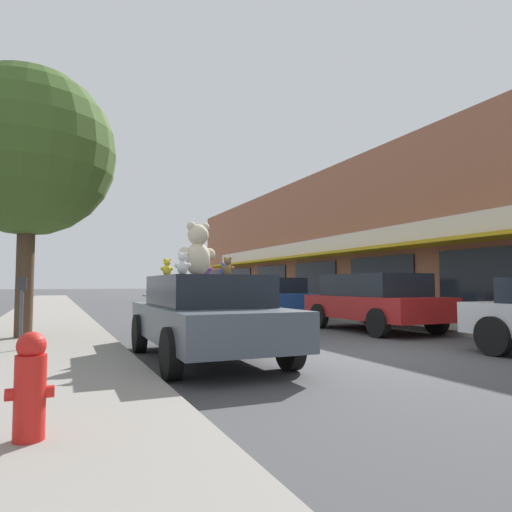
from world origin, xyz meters
TOP-DOWN VIEW (x-y plane):
  - ground_plane at (0.00, 0.00)m, footprint 260.00×260.00m
  - sidewalk_near at (-5.41, 0.00)m, footprint 2.90×90.00m
  - storefront_row at (14.78, 10.30)m, footprint 17.17×40.34m
  - plush_art_car at (-2.81, 0.48)m, footprint 2.04×4.44m
  - teddy_bear_giant at (-2.84, 0.90)m, footprint 0.73×0.47m
  - teddy_bear_brown at (-2.33, 0.71)m, footprint 0.24×0.23m
  - teddy_bear_white at (-3.36, -0.03)m, footprint 0.27×0.21m
  - teddy_bear_green at (-2.78, 1.26)m, footprint 0.27×0.18m
  - teddy_bear_blue at (-2.30, 0.98)m, footprint 0.19×0.13m
  - teddy_bear_purple at (-2.56, 1.26)m, footprint 0.19×0.26m
  - teddy_bear_yellow at (-3.38, 0.94)m, footprint 0.23×0.14m
  - parked_car_far_center at (2.88, 3.23)m, footprint 2.06×4.28m
  - parked_car_far_right at (2.88, 9.61)m, footprint 2.01×4.74m
  - street_tree at (-5.77, 4.17)m, footprint 3.74×3.74m
  - fire_hydrant at (-5.33, -3.18)m, footprint 0.33×0.22m
  - parking_meter at (-5.69, 2.03)m, footprint 0.14×0.10m

SIDE VIEW (x-z plane):
  - ground_plane at x=0.00m, z-range 0.00..0.00m
  - sidewalk_near at x=-5.41m, z-range 0.00..0.14m
  - fire_hydrant at x=-5.33m, z-range 0.14..0.93m
  - plush_art_car at x=-2.81m, z-range 0.06..1.48m
  - parked_car_far_right at x=2.88m, z-range 0.07..1.60m
  - parked_car_far_center at x=2.88m, z-range 0.07..1.63m
  - parking_meter at x=-5.69m, z-range 0.31..1.58m
  - teddy_bear_blue at x=-2.30m, z-range 1.42..1.68m
  - teddy_bear_yellow at x=-3.38m, z-range 1.42..1.73m
  - teddy_bear_purple at x=-2.56m, z-range 1.42..1.76m
  - teddy_bear_brown at x=-2.33m, z-range 1.42..1.77m
  - teddy_bear_green at x=-2.78m, z-range 1.42..1.77m
  - teddy_bear_white at x=-3.36m, z-range 1.42..1.78m
  - teddy_bear_giant at x=-2.84m, z-range 1.41..2.38m
  - storefront_row at x=14.78m, z-range 0.00..6.94m
  - street_tree at x=-5.77m, z-range 1.23..7.19m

